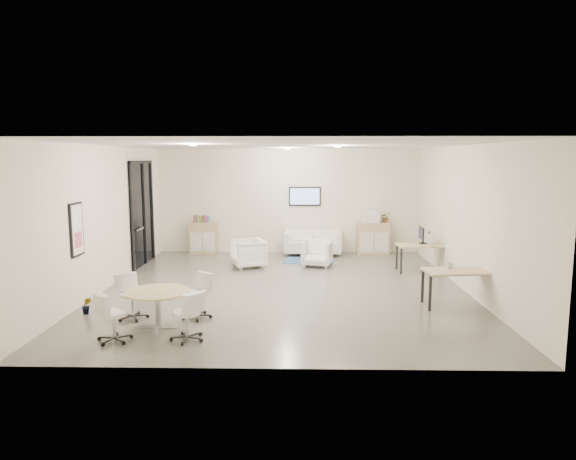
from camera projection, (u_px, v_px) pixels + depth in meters
The scene contains 21 objects.
room_shell at pixel (284, 218), 11.39m from camera, with size 9.60×10.60×4.80m.
glass_door at pixel (142, 210), 13.97m from camera, with size 0.09×1.90×2.85m.
artwork at pixel (77, 230), 9.90m from camera, with size 0.05×0.54×1.04m.
wall_tv at pixel (305, 196), 15.78m from camera, with size 0.98×0.06×0.58m.
ceiling_spots at pixel (277, 147), 12.00m from camera, with size 3.14×4.14×0.03m.
sideboard_left at pixel (204, 238), 15.82m from camera, with size 0.85×0.44×0.95m.
sideboard_right at pixel (373, 238), 15.69m from camera, with size 0.98×0.47×0.98m.
books at pixel (202, 219), 15.74m from camera, with size 0.49×0.14×0.22m.
printer at pixel (371, 217), 15.60m from camera, with size 0.52×0.44×0.36m.
loveseat at pixel (313, 243), 15.58m from camera, with size 1.72×0.89×0.64m.
blue_rug at pixel (309, 261), 14.65m from camera, with size 1.40×0.93×0.01m, color #326099.
armchair_left at pixel (248, 252), 13.76m from camera, with size 0.81×0.76×0.84m, color silver.
armchair_right at pixel (317, 252), 13.90m from camera, with size 0.76×0.71×0.78m, color silver.
desk_rear at pixel (424, 247), 13.17m from camera, with size 1.42×0.79×0.71m.
desk_front at pixel (460, 274), 10.07m from camera, with size 1.48×0.85×0.74m.
monitor at pixel (422, 235), 13.28m from camera, with size 0.20×0.50×0.44m.
round_table at pixel (158, 296), 8.76m from camera, with size 1.10×1.10×0.67m.
meeting_chairs at pixel (158, 306), 8.79m from camera, with size 2.06×2.06×0.82m.
plant_cabinet at pixel (386, 218), 15.62m from camera, with size 0.28×0.31×0.24m, color #3F7F3F.
plant_floor at pixel (87, 310), 9.66m from camera, with size 0.18×0.33×0.14m, color #3F7F3F.
cup at pixel (450, 265), 10.23m from camera, with size 0.13×0.10×0.13m, color white.
Camera 1 is at (0.32, -11.31, 2.92)m, focal length 32.00 mm.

